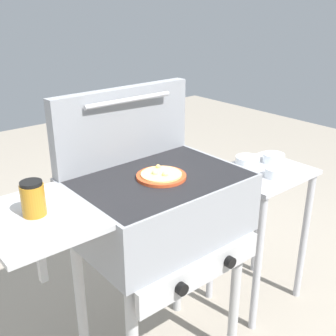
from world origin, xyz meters
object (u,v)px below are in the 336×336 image
(prep_table, at_px, (261,210))
(topping_bowl_middle, at_px, (247,161))
(topping_bowl_far, at_px, (275,173))
(grill, at_px, (156,212))
(pizza_cheese, at_px, (161,176))
(topping_bowl_near, at_px, (273,158))
(sauce_jar, at_px, (33,199))

(prep_table, distance_m, topping_bowl_middle, 0.25)
(topping_bowl_far, relative_size, topping_bowl_middle, 0.81)
(grill, relative_size, prep_table, 1.28)
(grill, xyz_separation_m, topping_bowl_middle, (0.66, 0.10, 0.01))
(prep_table, relative_size, topping_bowl_middle, 6.29)
(pizza_cheese, bearing_deg, prep_table, 1.79)
(topping_bowl_middle, bearing_deg, prep_table, -83.92)
(topping_bowl_near, bearing_deg, grill, -176.63)
(grill, xyz_separation_m, topping_bowl_near, (0.80, 0.05, 0.01))
(grill, relative_size, topping_bowl_far, 9.98)
(sauce_jar, distance_m, topping_bowl_middle, 1.14)
(grill, distance_m, sauce_jar, 0.50)
(grill, height_order, pizza_cheese, pizza_cheese)
(topping_bowl_near, height_order, topping_bowl_far, same)
(pizza_cheese, xyz_separation_m, topping_bowl_far, (0.63, -0.06, -0.14))
(prep_table, bearing_deg, topping_bowl_middle, 96.08)
(prep_table, xyz_separation_m, topping_bowl_near, (0.12, 0.04, 0.23))
(grill, distance_m, pizza_cheese, 0.15)
(sauce_jar, relative_size, prep_table, 0.15)
(pizza_cheese, height_order, prep_table, pizza_cheese)
(prep_table, bearing_deg, sauce_jar, 179.59)
(grill, height_order, topping_bowl_near, grill)
(prep_table, height_order, topping_bowl_near, topping_bowl_near)
(sauce_jar, bearing_deg, pizza_cheese, -3.44)
(pizza_cheese, distance_m, topping_bowl_near, 0.80)
(grill, height_order, sauce_jar, sauce_jar)
(sauce_jar, distance_m, prep_table, 1.21)
(prep_table, height_order, topping_bowl_far, topping_bowl_far)
(sauce_jar, height_order, topping_bowl_far, sauce_jar)
(prep_table, relative_size, topping_bowl_near, 6.78)
(topping_bowl_middle, bearing_deg, grill, -171.10)
(sauce_jar, relative_size, topping_bowl_near, 1.00)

